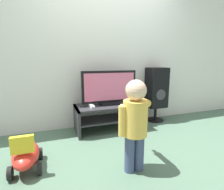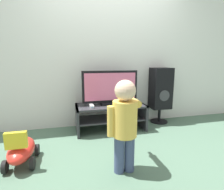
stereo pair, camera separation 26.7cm
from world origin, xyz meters
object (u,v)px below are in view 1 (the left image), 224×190
game_console (92,106)px  television (109,88)px  remote_primary (135,103)px  remote_secondary (124,106)px  speaker_tower (156,89)px  ride_on_toy (26,154)px  child (135,118)px

game_console → television: bearing=17.3°
remote_primary → remote_secondary: 0.26m
game_console → remote_secondary: (0.48, -0.10, -0.01)m
speaker_tower → television: bearing=-173.2°
television → speaker_tower: size_ratio=0.90×
remote_primary → ride_on_toy: bearing=-158.2°
remote_secondary → television: bearing=130.2°
remote_secondary → speaker_tower: speaker_tower is taller
speaker_tower → remote_primary: bearing=-157.5°
game_console → ride_on_toy: size_ratio=0.37×
television → child: bearing=-96.3°
ride_on_toy → speaker_tower: bearing=22.0°
speaker_tower → ride_on_toy: size_ratio=1.85×
remote_primary → child: size_ratio=0.14×
television → speaker_tower: speaker_tower is taller
game_console → remote_primary: bearing=-1.1°
child → ride_on_toy: size_ratio=1.74×
television → child: size_ratio=0.95×
child → ride_on_toy: bearing=159.6°
game_console → speaker_tower: (1.27, 0.21, 0.17)m
game_console → remote_primary: game_console is taller
game_console → speaker_tower: size_ratio=0.20×
remote_secondary → child: bearing=-107.2°
remote_primary → speaker_tower: speaker_tower is taller
remote_secondary → ride_on_toy: (-1.33, -0.55, -0.27)m
remote_secondary → speaker_tower: bearing=21.4°
game_console → child: child is taller
remote_primary → ride_on_toy: (-1.58, -0.63, -0.27)m
television → game_console: (-0.32, -0.10, -0.25)m
speaker_tower → game_console: bearing=-170.5°
television → remote_secondary: 0.36m
child → television: bearing=83.7°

